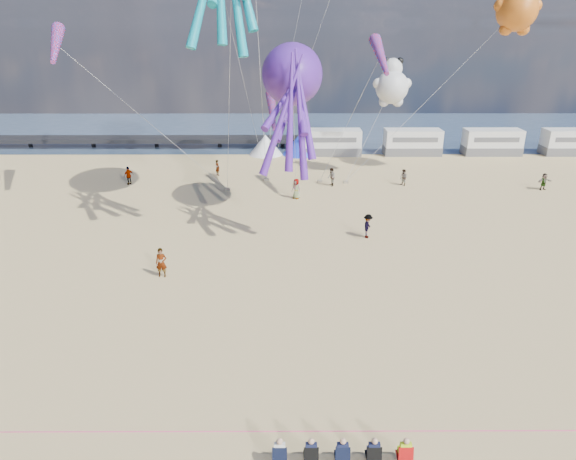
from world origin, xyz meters
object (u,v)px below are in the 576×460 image
object	(u,v)px
sandbag_c	(346,182)
kite_teddy_orange	(517,10)
sandbag_a	(227,189)
beachgoer_2	(368,226)
motorhome_3	(572,142)
windsock_mid	(381,56)
beachgoer_0	(296,189)
sandbag_d	(320,181)
tent_white	(266,145)
beachgoer_1	(331,177)
windsock_left	(56,44)
beachgoer_7	(404,178)
beachgoer_4	(544,182)
motorhome_2	(492,142)
beachgoer_3	(129,176)
windsock_right	(272,111)
sandbag_e	(267,180)
spectator_row	(342,451)
beachgoer_5	(217,168)
sandbag_b	(296,184)
standing_person	(161,263)
kite_octopus_purple	(292,74)
motorhome_1	(412,142)
kite_panda	(392,87)
tent_blue	(299,145)
motorhome_0	(333,142)

from	to	relation	value
sandbag_c	kite_teddy_orange	xyz separation A→B (m)	(14.53, 0.59, 15.58)
sandbag_a	beachgoer_2	bearing A→B (deg)	-45.05
motorhome_3	windsock_mid	size ratio (longest dim) A/B	1.22
beachgoer_0	sandbag_d	xyz separation A→B (m)	(2.43, 4.97, -0.80)
sandbag_d	tent_white	bearing A→B (deg)	116.47
beachgoer_1	windsock_left	size ratio (longest dim) A/B	0.26
beachgoer_2	beachgoer_7	world-z (taller)	beachgoer_2
tent_white	beachgoer_4	bearing A→B (deg)	-27.81
motorhome_2	sandbag_d	distance (m)	24.23
beachgoer_2	sandbag_d	xyz separation A→B (m)	(-2.62, 14.05, -0.79)
beachgoer_3	windsock_right	xyz separation A→B (m)	(14.10, -3.10, 6.66)
sandbag_e	windsock_mid	xyz separation A→B (m)	(9.34, -7.35, 12.16)
spectator_row	beachgoer_5	distance (m)	38.68
motorhome_2	beachgoer_4	bearing A→B (deg)	-91.11
beachgoer_5	sandbag_b	xyz separation A→B (m)	(8.05, -3.61, -0.71)
beachgoer_7	sandbag_e	bearing A→B (deg)	-131.96
motorhome_3	sandbag_d	size ratio (longest dim) A/B	13.20
motorhome_2	kite_teddy_orange	world-z (taller)	kite_teddy_orange
beachgoer_2	windsock_mid	world-z (taller)	windsock_mid
standing_person	sandbag_a	bearing A→B (deg)	82.40
sandbag_c	windsock_left	distance (m)	27.90
kite_octopus_purple	windsock_right	xyz separation A→B (m)	(-1.66, 5.49, -3.56)
beachgoer_3	windsock_right	bearing A→B (deg)	119.88
spectator_row	sandbag_a	xyz separation A→B (m)	(-7.51, 32.42, -0.54)
windsock_left	windsock_mid	world-z (taller)	windsock_left
sandbag_c	sandbag_d	distance (m)	2.55
motorhome_1	beachgoer_7	world-z (taller)	motorhome_1
sandbag_c	windsock_right	bearing A→B (deg)	-154.24
kite_panda	sandbag_a	bearing A→B (deg)	-170.51
sandbag_d	sandbag_e	distance (m)	5.34
beachgoer_4	beachgoer_7	distance (m)	13.00
sandbag_a	sandbag_e	size ratio (longest dim) A/B	1.00
sandbag_a	windsock_right	world-z (taller)	windsock_right
sandbag_b	kite_panda	distance (m)	13.03
sandbag_d	windsock_mid	size ratio (longest dim) A/B	0.09
spectator_row	sandbag_d	size ratio (longest dim) A/B	12.20
beachgoer_3	sandbag_c	bearing A→B (deg)	133.13
sandbag_d	beachgoer_1	bearing A→B (deg)	-47.92
tent_white	beachgoer_5	bearing A→B (deg)	-117.22
beachgoer_3	beachgoer_5	bearing A→B (deg)	153.81
windsock_right	beachgoer_0	bearing A→B (deg)	-36.17
spectator_row	windsock_left	size ratio (longest dim) A/B	0.91
motorhome_2	tent_blue	bearing A→B (deg)	180.00
kite_octopus_purple	beachgoer_7	bearing A→B (deg)	45.24
sandbag_c	windsock_mid	xyz separation A→B (m)	(1.52, -6.39, 12.16)
tent_white	windsock_right	xyz separation A→B (m)	(1.25, -15.34, 6.36)
beachgoer_0	motorhome_3	bearing A→B (deg)	65.92
sandbag_b	kite_teddy_orange	size ratio (longest dim) A/B	0.08
motorhome_0	beachgoer_7	world-z (taller)	motorhome_0
motorhome_3	sandbag_d	bearing A→B (deg)	-159.25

